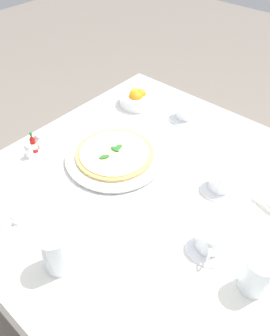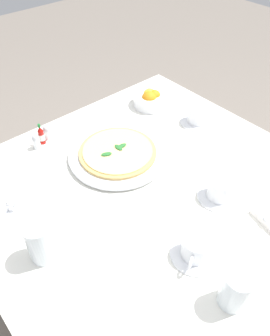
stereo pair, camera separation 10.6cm
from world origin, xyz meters
name	(u,v)px [view 1 (the left image)]	position (x,y,z in m)	size (l,w,h in m)	color
ground_plane	(150,295)	(0.00, 0.00, 0.00)	(8.00, 8.00, 0.00)	slate
dining_table	(155,215)	(0.00, 0.00, 0.60)	(1.05, 1.05, 0.74)	white
pizza_plate	(115,156)	(-0.01, -0.19, 0.75)	(0.34, 0.34, 0.02)	white
pizza	(115,153)	(-0.01, -0.19, 0.77)	(0.27, 0.27, 0.02)	#DBAD60
coffee_cup_far_left	(222,181)	(-0.13, 0.15, 0.77)	(0.13, 0.13, 0.07)	white
coffee_cup_back_corner	(186,111)	(-0.37, -0.15, 0.77)	(0.13, 0.13, 0.07)	white
coffee_cup_near_right	(210,240)	(0.08, 0.24, 0.77)	(0.13, 0.13, 0.07)	white
water_glass_left_edge	(57,253)	(0.37, -0.02, 0.80)	(0.07, 0.07, 0.12)	white
water_glass_near_left	(256,277)	(0.11, 0.37, 0.79)	(0.07, 0.07, 0.11)	white
citrus_bowl	(138,98)	(-0.32, -0.36, 0.77)	(0.15, 0.15, 0.07)	white
hot_sauce_bottle	(33,144)	(0.15, -0.43, 0.78)	(0.02, 0.02, 0.08)	#B7140F
salt_shaker	(29,151)	(0.17, -0.42, 0.77)	(0.03, 0.03, 0.06)	white
pepper_shaker	(39,141)	(0.12, -0.44, 0.77)	(0.03, 0.03, 0.06)	white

